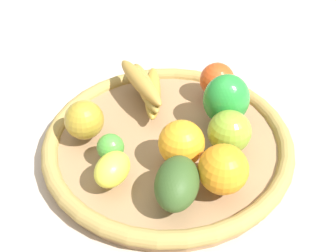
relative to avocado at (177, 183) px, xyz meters
name	(u,v)px	position (x,y,z in m)	size (l,w,h in m)	color
ground_plane	(168,152)	(0.08, 0.11, -0.07)	(2.40, 2.40, 0.00)	#C1AC9D
basket	(168,143)	(0.08, 0.11, -0.05)	(0.43, 0.43, 0.04)	#98734E
avocado	(177,183)	(0.00, 0.00, 0.00)	(0.09, 0.06, 0.06)	#324F21
apple_0	(84,120)	(-0.02, 0.20, 0.00)	(0.07, 0.07, 0.07)	#A88929
orange_1	(181,143)	(0.06, 0.05, 0.00)	(0.07, 0.07, 0.07)	orange
lime_0	(111,147)	(-0.02, 0.13, -0.01)	(0.04, 0.04, 0.04)	#499835
apple_1	(229,132)	(0.13, 0.02, 0.00)	(0.07, 0.07, 0.07)	#80A32D
banana_bunch	(146,87)	(0.12, 0.21, 0.00)	(0.12, 0.16, 0.06)	#B48C33
bell_pepper	(226,99)	(0.18, 0.08, 0.01)	(0.08, 0.07, 0.09)	#268E34
lemon_0	(112,169)	(-0.05, 0.09, -0.01)	(0.07, 0.05, 0.05)	yellow
orange_0	(223,169)	(0.06, -0.03, 0.01)	(0.07, 0.07, 0.07)	orange
apple_2	(217,80)	(0.23, 0.14, 0.00)	(0.06, 0.06, 0.06)	#CA4719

